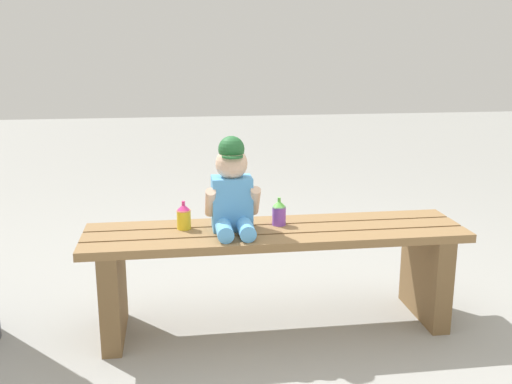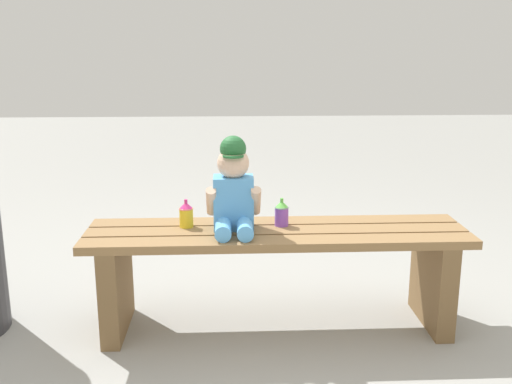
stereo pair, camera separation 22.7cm
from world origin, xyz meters
name	(u,v)px [view 2 (the right image)]	position (x,y,z in m)	size (l,w,h in m)	color
ground_plane	(276,326)	(0.00, 0.00, 0.00)	(16.00, 16.00, 0.00)	#999993
park_bench	(277,261)	(0.00, 0.00, 0.31)	(1.64, 0.40, 0.45)	olive
child_figure	(233,190)	(-0.19, 0.01, 0.63)	(0.23, 0.27, 0.40)	#59A5E5
sippy_cup_left	(186,214)	(-0.39, 0.06, 0.51)	(0.06, 0.06, 0.12)	yellow
sippy_cup_right	(282,213)	(0.02, 0.06, 0.51)	(0.06, 0.06, 0.12)	#8C4CCC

